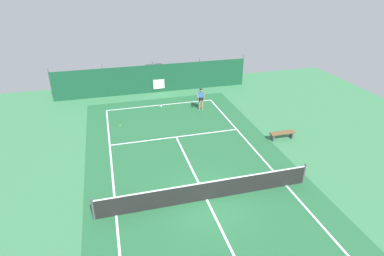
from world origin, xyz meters
name	(u,v)px	position (x,y,z in m)	size (l,w,h in m)	color
ground_plane	(207,200)	(0.00, 0.00, 0.00)	(36.00, 36.00, 0.00)	#387A4C
court_surface	(207,200)	(0.00, 0.00, 0.00)	(11.02, 26.60, 0.01)	#236038
tennis_net	(207,191)	(0.00, 0.00, 0.51)	(10.12, 0.10, 1.10)	black
back_fence	(153,83)	(0.00, 15.41, 0.67)	(16.30, 0.98, 2.70)	#14472D
tennis_player	(201,98)	(2.77, 10.24, 0.96)	(0.80, 0.68, 1.64)	#9E7051
tennis_ball_near_player	(120,125)	(-3.31, 9.00, 0.03)	(0.07, 0.07, 0.07)	#CCDB33
parked_car	(156,76)	(0.56, 16.95, 0.84)	(2.41, 4.39, 1.68)	silver
courtside_bench	(282,134)	(6.31, 4.40, 0.37)	(1.60, 0.40, 0.49)	brown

